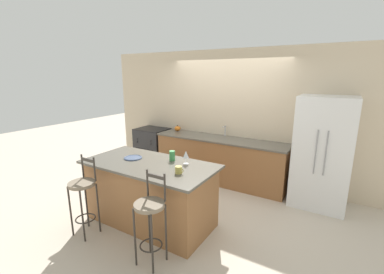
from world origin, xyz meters
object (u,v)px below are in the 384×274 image
(oven_range, at_px, (153,147))
(pumpkin_decoration, at_px, (177,128))
(refrigerator, at_px, (322,152))
(bar_stool_near, at_px, (83,193))
(dinner_plate, at_px, (133,158))
(bar_stool_far, at_px, (150,215))
(coffee_mug, at_px, (179,170))
(wine_glass, at_px, (186,155))
(tumbler_cup, at_px, (172,156))

(oven_range, relative_size, pumpkin_decoration, 6.44)
(refrigerator, distance_m, oven_range, 3.73)
(bar_stool_near, bearing_deg, dinner_plate, 73.19)
(refrigerator, relative_size, dinner_plate, 6.77)
(bar_stool_near, height_order, pumpkin_decoration, bar_stool_near)
(bar_stool_far, height_order, dinner_plate, bar_stool_far)
(oven_range, relative_size, coffee_mug, 7.58)
(wine_glass, bearing_deg, pumpkin_decoration, 127.28)
(bar_stool_far, bearing_deg, dinner_plate, 142.34)
(tumbler_cup, bearing_deg, bar_stool_near, -129.38)
(refrigerator, xyz_separation_m, oven_range, (-3.70, 0.06, -0.47))
(refrigerator, relative_size, pumpkin_decoration, 12.91)
(wine_glass, height_order, coffee_mug, wine_glass)
(oven_range, xyz_separation_m, wine_glass, (2.06, -1.73, 0.62))
(refrigerator, xyz_separation_m, bar_stool_far, (-1.52, -2.60, -0.31))
(bar_stool_near, height_order, wine_glass, wine_glass)
(refrigerator, xyz_separation_m, pumpkin_decoration, (-3.03, 0.16, 0.05))
(dinner_plate, bearing_deg, bar_stool_far, -37.66)
(wine_glass, relative_size, coffee_mug, 1.57)
(wine_glass, distance_m, coffee_mug, 0.39)
(refrigerator, xyz_separation_m, wine_glass, (-1.63, -1.67, 0.15))
(bar_stool_far, distance_m, pumpkin_decoration, 3.17)
(wine_glass, distance_m, tumbler_cup, 0.26)
(refrigerator, height_order, bar_stool_near, refrigerator)
(refrigerator, bearing_deg, pumpkin_decoration, 176.88)
(dinner_plate, bearing_deg, refrigerator, 37.38)
(oven_range, xyz_separation_m, dinner_plate, (1.24, -1.94, 0.49))
(pumpkin_decoration, bearing_deg, coffee_mug, -55.42)
(coffee_mug, bearing_deg, refrigerator, 53.31)
(refrigerator, bearing_deg, coffee_mug, -126.69)
(wine_glass, xyz_separation_m, coffee_mug, (0.12, -0.36, -0.09))
(dinner_plate, xyz_separation_m, pumpkin_decoration, (-0.57, 2.04, 0.03))
(bar_stool_far, bearing_deg, tumbler_cup, 110.84)
(coffee_mug, height_order, pumpkin_decoration, pumpkin_decoration)
(refrigerator, xyz_separation_m, tumbler_cup, (-1.89, -1.65, 0.09))
(refrigerator, relative_size, bar_stool_far, 1.67)
(bar_stool_far, relative_size, pumpkin_decoration, 7.75)
(tumbler_cup, bearing_deg, dinner_plate, -158.46)
(bar_stool_near, distance_m, tumbler_cup, 1.32)
(bar_stool_near, bearing_deg, refrigerator, 44.37)
(bar_stool_near, distance_m, coffee_mug, 1.37)
(pumpkin_decoration, bearing_deg, refrigerator, -3.12)
(refrigerator, xyz_separation_m, coffee_mug, (-1.51, -2.03, 0.06))
(refrigerator, distance_m, tumbler_cup, 2.51)
(bar_stool_near, xyz_separation_m, bar_stool_far, (1.16, 0.03, 0.00))
(coffee_mug, bearing_deg, bar_stool_far, -91.23)
(coffee_mug, bearing_deg, bar_stool_near, -153.02)
(coffee_mug, bearing_deg, tumbler_cup, 134.66)
(oven_range, distance_m, pumpkin_decoration, 0.85)
(dinner_plate, distance_m, pumpkin_decoration, 2.12)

